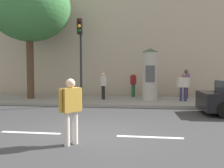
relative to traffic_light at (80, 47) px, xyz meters
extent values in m
plane|color=#38383A|center=(1.63, -5.24, -2.98)|extent=(80.00, 80.00, 0.00)
cube|color=gray|center=(1.63, 1.76, -2.90)|extent=(36.00, 4.00, 0.15)
cube|color=silver|center=(-0.09, -5.24, -2.98)|extent=(1.80, 0.16, 0.01)
cube|color=silver|center=(3.34, -5.24, -2.98)|extent=(1.80, 0.16, 0.01)
cube|color=#B7A893|center=(1.63, 6.76, 1.34)|extent=(36.00, 5.00, 8.63)
cylinder|color=black|center=(0.00, 0.11, -1.11)|extent=(0.12, 0.12, 3.45)
cube|color=black|center=(0.00, -0.07, 0.99)|extent=(0.24, 0.24, 0.75)
sphere|color=#390605|center=(0.00, -0.20, 1.23)|extent=(0.16, 0.16, 0.16)
sphere|color=#F2A519|center=(0.00, -0.20, 0.99)|extent=(0.16, 0.16, 0.16)
sphere|color=#07330F|center=(0.00, -0.20, 0.75)|extent=(0.16, 0.16, 0.16)
cylinder|color=#B2ADA3|center=(3.48, 1.78, -1.49)|extent=(0.84, 0.84, 2.67)
cone|color=#334C33|center=(3.48, 1.78, -0.06)|extent=(0.92, 0.92, 0.20)
cube|color=#4C4C51|center=(3.48, 1.35, -1.36)|extent=(0.50, 0.02, 0.90)
cylinder|color=#4C3826|center=(-3.48, 1.63, -1.16)|extent=(0.41, 0.41, 3.34)
ellipsoid|color=#3D7F42|center=(-3.48, 1.63, 2.53)|extent=(4.75, 4.75, 4.03)
cylinder|color=silver|center=(1.35, -6.27, -2.57)|extent=(0.14, 0.14, 0.82)
cylinder|color=silver|center=(1.50, -6.08, -2.57)|extent=(0.14, 0.14, 0.82)
cube|color=#B78C33|center=(1.42, -6.17, -1.87)|extent=(0.48, 0.52, 0.58)
cylinder|color=#B78C33|center=(1.25, -6.39, -1.87)|extent=(0.09, 0.09, 0.55)
cylinder|color=#B78C33|center=(1.60, -5.96, -1.87)|extent=(0.09, 0.09, 0.55)
sphere|color=beige|center=(1.42, -6.17, -1.47)|extent=(0.22, 0.22, 0.22)
cube|color=#724C84|center=(1.28, -6.06, -1.90)|extent=(0.30, 0.32, 0.36)
cylinder|color=black|center=(0.80, 1.86, -2.44)|extent=(0.14, 0.14, 0.77)
cylinder|color=black|center=(0.89, 1.65, -2.44)|extent=(0.14, 0.14, 0.77)
cube|color=silver|center=(0.85, 1.76, -1.79)|extent=(0.41, 0.52, 0.55)
cylinder|color=silver|center=(0.73, 2.01, -1.79)|extent=(0.09, 0.09, 0.52)
cylinder|color=silver|center=(0.96, 1.50, -1.79)|extent=(0.09, 0.09, 0.52)
sphere|color=beige|center=(0.85, 1.76, -1.41)|extent=(0.21, 0.21, 0.21)
cylinder|color=#1E5938|center=(2.53, 3.30, -2.44)|extent=(0.14, 0.14, 0.78)
cylinder|color=#1E5938|center=(2.46, 3.11, -2.44)|extent=(0.14, 0.14, 0.78)
cube|color=maroon|center=(2.49, 3.20, -1.77)|extent=(0.37, 0.47, 0.55)
cylinder|color=maroon|center=(2.58, 3.44, -1.77)|extent=(0.09, 0.09, 0.53)
cylinder|color=maroon|center=(2.41, 2.97, -1.77)|extent=(0.09, 0.09, 0.53)
sphere|color=tan|center=(2.49, 3.20, -1.39)|extent=(0.21, 0.21, 0.21)
cylinder|color=maroon|center=(5.52, 2.65, -2.40)|extent=(0.14, 0.14, 0.86)
cylinder|color=maroon|center=(5.66, 2.79, -2.40)|extent=(0.14, 0.14, 0.86)
cube|color=#724C84|center=(5.59, 2.72, -1.66)|extent=(0.44, 0.45, 0.61)
cylinder|color=#724C84|center=(5.43, 2.54, -1.66)|extent=(0.09, 0.09, 0.58)
cylinder|color=#724C84|center=(5.75, 2.89, -1.66)|extent=(0.09, 0.09, 0.58)
sphere|color=brown|center=(5.59, 2.72, -1.23)|extent=(0.23, 0.23, 0.23)
cylinder|color=navy|center=(5.12, 1.49, -2.45)|extent=(0.14, 0.14, 0.75)
cylinder|color=navy|center=(5.37, 1.48, -2.45)|extent=(0.14, 0.14, 0.75)
cube|color=silver|center=(5.25, 1.49, -1.81)|extent=(0.50, 0.27, 0.53)
cylinder|color=silver|center=(4.96, 1.50, -1.81)|extent=(0.09, 0.09, 0.50)
cylinder|color=silver|center=(5.54, 1.47, -1.81)|extent=(0.09, 0.09, 0.50)
sphere|color=#8C664C|center=(5.25, 1.49, -1.45)|extent=(0.20, 0.20, 0.20)
cylinder|color=black|center=(6.16, -0.58, -2.66)|extent=(0.65, 0.24, 0.64)
camera|label=1|loc=(3.19, -11.76, -1.15)|focal=38.62mm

